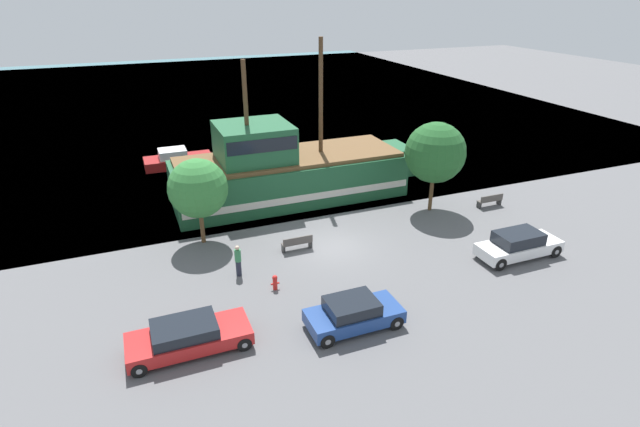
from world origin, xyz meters
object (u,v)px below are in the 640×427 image
object	(u,v)px
pirate_ship	(286,171)
bench_promenade_west	(490,200)
parked_car_curb_rear	(353,313)
bench_promenade_east	(297,243)
parked_car_curb_mid	(188,336)
pedestrian_walking_near	(238,261)
moored_boat_dockside	(177,160)
fire_hydrant	(275,282)
parked_car_curb_front	(519,245)

from	to	relation	value
pirate_ship	bench_promenade_west	world-z (taller)	pirate_ship
parked_car_curb_rear	bench_promenade_west	bearing A→B (deg)	30.65
parked_car_curb_rear	bench_promenade_east	distance (m)	7.28
pirate_ship	parked_car_curb_mid	xyz separation A→B (m)	(-8.56, -13.47, -1.32)
pedestrian_walking_near	parked_car_curb_mid	bearing A→B (deg)	-123.52
moored_boat_dockside	fire_hydrant	bearing A→B (deg)	-84.39
bench_promenade_east	parked_car_curb_front	bearing A→B (deg)	-25.45
pirate_ship	parked_car_curb_front	world-z (taller)	pirate_ship
parked_car_curb_rear	bench_promenade_east	xyz separation A→B (m)	(0.05, 7.27, -0.23)
pirate_ship	pedestrian_walking_near	bearing A→B (deg)	-121.85
moored_boat_dockside	fire_hydrant	distance (m)	20.28
pedestrian_walking_near	fire_hydrant	bearing A→B (deg)	-55.21
parked_car_curb_rear	pedestrian_walking_near	distance (m)	6.88
bench_promenade_east	pedestrian_walking_near	distance (m)	3.88
moored_boat_dockside	parked_car_curb_front	distance (m)	26.60
moored_boat_dockside	pirate_ship	bearing A→B (deg)	-57.68
fire_hydrant	bench_promenade_west	xyz separation A→B (m)	(16.04, 4.18, 0.03)
pirate_ship	parked_car_curb_mid	bearing A→B (deg)	-122.45
pirate_ship	moored_boat_dockside	world-z (taller)	pirate_ship
bench_promenade_east	parked_car_curb_mid	bearing A→B (deg)	-137.66
bench_promenade_west	parked_car_curb_rear	bearing A→B (deg)	-149.35
pirate_ship	pedestrian_walking_near	xyz separation A→B (m)	(-5.40, -8.70, -1.10)
moored_boat_dockside	bench_promenade_east	bearing A→B (deg)	-75.84
parked_car_curb_rear	fire_hydrant	bearing A→B (deg)	119.21
parked_car_curb_front	pedestrian_walking_near	distance (m)	14.75
parked_car_curb_front	parked_car_curb_rear	distance (m)	10.96
bench_promenade_west	bench_promenade_east	bearing A→B (deg)	-176.23
moored_boat_dockside	fire_hydrant	xyz separation A→B (m)	(1.98, -20.18, -0.13)
parked_car_curb_front	bench_promenade_east	size ratio (longest dim) A/B	2.74
parked_car_curb_rear	fire_hydrant	world-z (taller)	parked_car_curb_rear
pirate_ship	pedestrian_walking_near	distance (m)	10.30
pedestrian_walking_near	bench_promenade_east	bearing A→B (deg)	21.08
pedestrian_walking_near	parked_car_curb_rear	bearing A→B (deg)	-58.92
parked_car_curb_front	fire_hydrant	size ratio (longest dim) A/B	6.06
pirate_ship	bench_promenade_west	xyz separation A→B (m)	(11.95, -6.40, -1.51)
parked_car_curb_rear	pirate_ship	bearing A→B (deg)	82.75
pirate_ship	parked_car_curb_rear	xyz separation A→B (m)	(-1.85, -14.58, -1.28)
pirate_ship	bench_promenade_east	size ratio (longest dim) A/B	9.85
parked_car_curb_rear	bench_promenade_west	distance (m)	16.05
pirate_ship	bench_promenade_west	size ratio (longest dim) A/B	9.60
parked_car_curb_mid	bench_promenade_east	xyz separation A→B (m)	(6.76, 6.16, -0.19)
fire_hydrant	bench_promenade_east	size ratio (longest dim) A/B	0.45
parked_car_curb_front	fire_hydrant	world-z (taller)	parked_car_curb_front
parked_car_curb_front	fire_hydrant	bearing A→B (deg)	172.06
moored_boat_dockside	parked_car_curb_mid	world-z (taller)	moored_boat_dockside
parked_car_curb_front	parked_car_curb_rear	world-z (taller)	parked_car_curb_front
parked_car_curb_front	pedestrian_walking_near	xyz separation A→B (m)	(-14.28, 3.70, 0.12)
bench_promenade_east	moored_boat_dockside	bearing A→B (deg)	104.16
fire_hydrant	bench_promenade_west	bearing A→B (deg)	14.62
moored_boat_dockside	fire_hydrant	size ratio (longest dim) A/B	6.93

